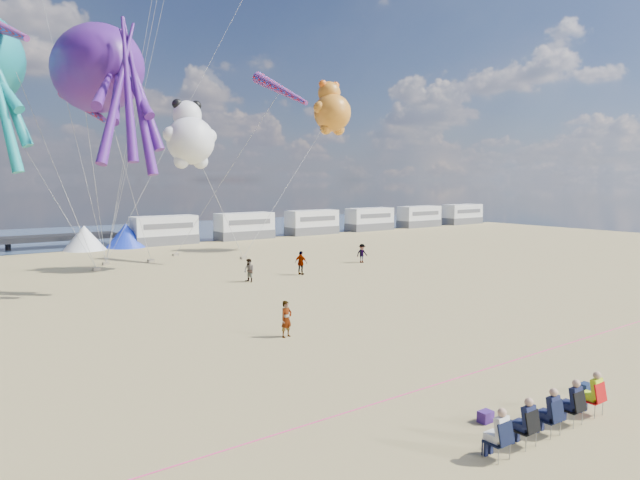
{
  "coord_description": "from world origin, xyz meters",
  "views": [
    {
      "loc": [
        -16.16,
        -17.33,
        6.73
      ],
      "look_at": [
        1.09,
        6.0,
        3.67
      ],
      "focal_mm": 32.0,
      "sensor_mm": 36.0,
      "label": 1
    }
  ],
  "objects_px": {
    "motorhome_2": "(312,222)",
    "sandbag_a": "(96,269)",
    "motorhome_4": "(419,217)",
    "tent_white": "(84,238)",
    "cooler_purple": "(486,417)",
    "sandbag_e": "(106,264)",
    "windsock_right": "(85,107)",
    "motorhome_1": "(245,226)",
    "spectator_row": "(549,411)",
    "sandbag_d": "(176,255)",
    "motorhome_5": "(462,214)",
    "standing_person": "(286,319)",
    "kite_octopus_purple": "(97,69)",
    "kite_teddy_orange": "(332,113)",
    "cooler_navy": "(585,388)",
    "sandbag_c": "(243,258)",
    "kite_panda": "(190,141)",
    "tent_blue": "(126,235)",
    "sandbag_b": "(151,261)",
    "motorhome_3": "(370,219)",
    "beachgoer_2": "(362,253)",
    "motorhome_0": "(164,230)",
    "beachgoer_3": "(301,263)",
    "windsock_mid": "(281,90)",
    "beachgoer_1": "(249,270)"
  },
  "relations": [
    {
      "from": "motorhome_2",
      "to": "sandbag_a",
      "type": "distance_m",
      "value": 32.52
    },
    {
      "from": "motorhome_4",
      "to": "tent_white",
      "type": "bearing_deg",
      "value": 180.0
    },
    {
      "from": "cooler_purple",
      "to": "sandbag_e",
      "type": "height_order",
      "value": "cooler_purple"
    },
    {
      "from": "windsock_right",
      "to": "sandbag_e",
      "type": "bearing_deg",
      "value": 40.92
    },
    {
      "from": "motorhome_1",
      "to": "cooler_purple",
      "type": "relative_size",
      "value": 16.5
    },
    {
      "from": "spectator_row",
      "to": "sandbag_d",
      "type": "distance_m",
      "value": 40.44
    },
    {
      "from": "motorhome_5",
      "to": "windsock_right",
      "type": "bearing_deg",
      "value": -164.63
    },
    {
      "from": "standing_person",
      "to": "kite_octopus_purple",
      "type": "bearing_deg",
      "value": 85.84
    },
    {
      "from": "motorhome_2",
      "to": "kite_teddy_orange",
      "type": "xyz_separation_m",
      "value": [
        -7.75,
        -14.1,
        11.54
      ]
    },
    {
      "from": "cooler_navy",
      "to": "sandbag_c",
      "type": "distance_m",
      "value": 34.24
    },
    {
      "from": "tent_white",
      "to": "cooler_purple",
      "type": "height_order",
      "value": "tent_white"
    },
    {
      "from": "standing_person",
      "to": "kite_panda",
      "type": "height_order",
      "value": "kite_panda"
    },
    {
      "from": "kite_octopus_purple",
      "to": "windsock_right",
      "type": "distance_m",
      "value": 2.78
    },
    {
      "from": "motorhome_5",
      "to": "tent_blue",
      "type": "bearing_deg",
      "value": 180.0
    },
    {
      "from": "motorhome_5",
      "to": "kite_teddy_orange",
      "type": "height_order",
      "value": "kite_teddy_orange"
    },
    {
      "from": "cooler_purple",
      "to": "sandbag_b",
      "type": "relative_size",
      "value": 0.8
    },
    {
      "from": "motorhome_3",
      "to": "kite_teddy_orange",
      "type": "xyz_separation_m",
      "value": [
        -17.25,
        -14.1,
        11.54
      ]
    },
    {
      "from": "cooler_purple",
      "to": "beachgoer_2",
      "type": "relative_size",
      "value": 0.26
    },
    {
      "from": "motorhome_2",
      "to": "cooler_navy",
      "type": "relative_size",
      "value": 17.37
    },
    {
      "from": "beachgoer_2",
      "to": "motorhome_2",
      "type": "bearing_deg",
      "value": 70.69
    },
    {
      "from": "motorhome_0",
      "to": "sandbag_d",
      "type": "distance_m",
      "value": 9.75
    },
    {
      "from": "sandbag_a",
      "to": "sandbag_d",
      "type": "relative_size",
      "value": 1.0
    },
    {
      "from": "kite_teddy_orange",
      "to": "motorhome_2",
      "type": "bearing_deg",
      "value": 44.39
    },
    {
      "from": "motorhome_4",
      "to": "kite_panda",
      "type": "relative_size",
      "value": 1.09
    },
    {
      "from": "motorhome_5",
      "to": "kite_octopus_purple",
      "type": "relative_size",
      "value": 0.54
    },
    {
      "from": "beachgoer_3",
      "to": "kite_teddy_orange",
      "type": "xyz_separation_m",
      "value": [
        10.62,
        10.13,
        12.19
      ]
    },
    {
      "from": "motorhome_0",
      "to": "windsock_mid",
      "type": "relative_size",
      "value": 1.05
    },
    {
      "from": "kite_teddy_orange",
      "to": "motorhome_4",
      "type": "bearing_deg",
      "value": 10.98
    },
    {
      "from": "windsock_mid",
      "to": "kite_panda",
      "type": "bearing_deg",
      "value": 168.64
    },
    {
      "from": "sandbag_b",
      "to": "spectator_row",
      "type": "bearing_deg",
      "value": -94.47
    },
    {
      "from": "cooler_navy",
      "to": "sandbag_a",
      "type": "xyz_separation_m",
      "value": [
        -5.6,
        34.78,
        -0.04
      ]
    },
    {
      "from": "sandbag_b",
      "to": "kite_teddy_orange",
      "type": "distance_m",
      "value": 21.48
    },
    {
      "from": "motorhome_4",
      "to": "beachgoer_3",
      "type": "bearing_deg",
      "value": -147.04
    },
    {
      "from": "motorhome_0",
      "to": "sandbag_b",
      "type": "bearing_deg",
      "value": -116.23
    },
    {
      "from": "tent_blue",
      "to": "beachgoer_3",
      "type": "relative_size",
      "value": 2.35
    },
    {
      "from": "tent_blue",
      "to": "kite_panda",
      "type": "bearing_deg",
      "value": -91.69
    },
    {
      "from": "motorhome_1",
      "to": "motorhome_4",
      "type": "relative_size",
      "value": 1.0
    },
    {
      "from": "beachgoer_3",
      "to": "windsock_right",
      "type": "distance_m",
      "value": 18.19
    },
    {
      "from": "motorhome_3",
      "to": "motorhome_5",
      "type": "distance_m",
      "value": 19.0
    },
    {
      "from": "kite_panda",
      "to": "windsock_right",
      "type": "bearing_deg",
      "value": 163.53
    },
    {
      "from": "beachgoer_1",
      "to": "sandbag_d",
      "type": "xyz_separation_m",
      "value": [
        1.17,
        15.34,
        -0.67
      ]
    },
    {
      "from": "sandbag_d",
      "to": "cooler_navy",
      "type": "bearing_deg",
      "value": -93.42
    },
    {
      "from": "motorhome_4",
      "to": "tent_white",
      "type": "distance_m",
      "value": 46.0
    },
    {
      "from": "motorhome_0",
      "to": "motorhome_4",
      "type": "relative_size",
      "value": 1.0
    },
    {
      "from": "beachgoer_2",
      "to": "kite_teddy_orange",
      "type": "xyz_separation_m",
      "value": [
        3.24,
        8.2,
        12.27
      ]
    },
    {
      "from": "standing_person",
      "to": "windsock_right",
      "type": "height_order",
      "value": "windsock_right"
    },
    {
      "from": "tent_white",
      "to": "sandbag_e",
      "type": "height_order",
      "value": "tent_white"
    },
    {
      "from": "tent_blue",
      "to": "kite_panda",
      "type": "relative_size",
      "value": 0.66
    },
    {
      "from": "motorhome_3",
      "to": "windsock_right",
      "type": "relative_size",
      "value": 1.37
    },
    {
      "from": "sandbag_c",
      "to": "windsock_mid",
      "type": "relative_size",
      "value": 0.08
    }
  ]
}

